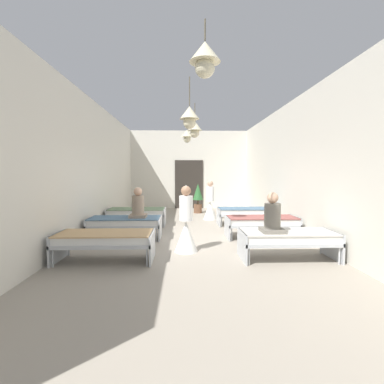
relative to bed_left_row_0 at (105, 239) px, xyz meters
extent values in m
cube|color=#9E9384|center=(1.83, 1.90, -0.49)|extent=(6.37, 13.70, 0.10)
cube|color=silver|center=(1.83, 8.55, 1.49)|extent=(6.17, 0.20, 3.86)
cube|color=silver|center=(-1.15, 1.90, 1.49)|extent=(0.20, 13.10, 3.86)
cube|color=silver|center=(4.82, 1.90, 1.49)|extent=(0.20, 13.10, 3.86)
cube|color=#2D2823|center=(1.83, 8.43, 0.76)|extent=(1.40, 0.06, 2.40)
cylinder|color=brown|center=(1.86, -1.54, 3.28)|extent=(0.02, 0.02, 0.29)
cone|color=beige|center=(1.86, -1.54, 2.99)|extent=(0.44, 0.44, 0.28)
sphere|color=beige|center=(1.86, -1.54, 2.77)|extent=(0.28, 0.28, 0.28)
cylinder|color=brown|center=(1.70, 0.75, 3.11)|extent=(0.02, 0.02, 0.63)
cone|color=beige|center=(1.70, 0.75, 2.65)|extent=(0.44, 0.44, 0.28)
sphere|color=beige|center=(1.70, 0.75, 2.43)|extent=(0.28, 0.28, 0.28)
cylinder|color=brown|center=(1.91, 3.05, 3.16)|extent=(0.02, 0.02, 0.53)
cone|color=beige|center=(1.91, 3.05, 2.75)|extent=(0.44, 0.44, 0.28)
sphere|color=beige|center=(1.91, 3.05, 2.53)|extent=(0.28, 0.28, 0.28)
cylinder|color=brown|center=(1.71, 5.34, 3.21)|extent=(0.02, 0.02, 0.43)
cone|color=beige|center=(1.71, 5.34, 2.85)|extent=(0.44, 0.44, 0.28)
sphere|color=beige|center=(1.71, 5.34, 2.63)|extent=(0.28, 0.28, 0.28)
cylinder|color=#B7BCC1|center=(-0.87, -0.36, -0.27)|extent=(0.03, 0.03, 0.34)
cylinder|color=#B7BCC1|center=(-0.87, 0.36, -0.27)|extent=(0.03, 0.03, 0.34)
cylinder|color=#B7BCC1|center=(0.87, -0.36, -0.27)|extent=(0.03, 0.03, 0.34)
cylinder|color=#B7BCC1|center=(0.87, 0.36, -0.27)|extent=(0.03, 0.03, 0.34)
cube|color=#B7BCC1|center=(0.00, 0.00, -0.06)|extent=(1.90, 0.84, 0.07)
cube|color=#B7BCC1|center=(-0.93, 0.00, -0.15)|extent=(0.04, 0.84, 0.57)
cube|color=#B7BCC1|center=(0.93, 0.00, -0.15)|extent=(0.04, 0.84, 0.57)
cube|color=white|center=(0.00, 0.00, 0.04)|extent=(1.82, 0.78, 0.14)
cube|color=tan|center=(0.00, 0.00, 0.12)|extent=(1.86, 0.82, 0.02)
cylinder|color=#B7BCC1|center=(2.80, -0.36, -0.27)|extent=(0.03, 0.03, 0.34)
cylinder|color=#B7BCC1|center=(2.80, 0.36, -0.27)|extent=(0.03, 0.03, 0.34)
cylinder|color=#B7BCC1|center=(4.54, -0.36, -0.27)|extent=(0.03, 0.03, 0.34)
cylinder|color=#B7BCC1|center=(4.54, 0.36, -0.27)|extent=(0.03, 0.03, 0.34)
cube|color=#B7BCC1|center=(3.67, 0.00, -0.06)|extent=(1.90, 0.84, 0.07)
cube|color=#B7BCC1|center=(2.74, 0.00, -0.15)|extent=(0.04, 0.84, 0.57)
cube|color=#B7BCC1|center=(4.60, 0.00, -0.15)|extent=(0.04, 0.84, 0.57)
cube|color=white|center=(3.67, 0.00, 0.04)|extent=(1.82, 0.78, 0.14)
cube|color=beige|center=(3.67, 0.00, 0.12)|extent=(1.86, 0.82, 0.02)
cylinder|color=#B7BCC1|center=(-0.87, 1.54, -0.27)|extent=(0.03, 0.03, 0.34)
cylinder|color=#B7BCC1|center=(-0.87, 2.26, -0.27)|extent=(0.03, 0.03, 0.34)
cylinder|color=#B7BCC1|center=(0.87, 1.54, -0.27)|extent=(0.03, 0.03, 0.34)
cylinder|color=#B7BCC1|center=(0.87, 2.26, -0.27)|extent=(0.03, 0.03, 0.34)
cube|color=#B7BCC1|center=(0.00, 1.90, -0.06)|extent=(1.90, 0.84, 0.07)
cube|color=#B7BCC1|center=(-0.93, 1.90, -0.15)|extent=(0.04, 0.84, 0.57)
cube|color=#B7BCC1|center=(0.93, 1.90, -0.15)|extent=(0.04, 0.84, 0.57)
cube|color=white|center=(0.00, 1.90, 0.04)|extent=(1.82, 0.78, 0.14)
cube|color=slate|center=(0.00, 1.90, 0.12)|extent=(1.86, 0.82, 0.02)
cylinder|color=#B7BCC1|center=(2.80, 1.54, -0.27)|extent=(0.03, 0.03, 0.34)
cylinder|color=#B7BCC1|center=(2.80, 2.26, -0.27)|extent=(0.03, 0.03, 0.34)
cylinder|color=#B7BCC1|center=(4.54, 1.54, -0.27)|extent=(0.03, 0.03, 0.34)
cylinder|color=#B7BCC1|center=(4.54, 2.26, -0.27)|extent=(0.03, 0.03, 0.34)
cube|color=#B7BCC1|center=(3.67, 1.90, -0.06)|extent=(1.90, 0.84, 0.07)
cube|color=#B7BCC1|center=(2.74, 1.90, -0.15)|extent=(0.04, 0.84, 0.57)
cube|color=#B7BCC1|center=(4.60, 1.90, -0.15)|extent=(0.04, 0.84, 0.57)
cube|color=white|center=(3.67, 1.90, 0.04)|extent=(1.82, 0.78, 0.14)
cube|color=#8C4C47|center=(3.67, 1.90, 0.12)|extent=(1.86, 0.82, 0.02)
cylinder|color=#B7BCC1|center=(-0.87, 3.44, -0.27)|extent=(0.03, 0.03, 0.34)
cylinder|color=#B7BCC1|center=(-0.87, 4.16, -0.27)|extent=(0.03, 0.03, 0.34)
cylinder|color=#B7BCC1|center=(0.87, 3.44, -0.27)|extent=(0.03, 0.03, 0.34)
cylinder|color=#B7BCC1|center=(0.87, 4.16, -0.27)|extent=(0.03, 0.03, 0.34)
cube|color=#B7BCC1|center=(0.00, 3.80, -0.06)|extent=(1.90, 0.84, 0.07)
cube|color=#B7BCC1|center=(-0.93, 3.80, -0.15)|extent=(0.04, 0.84, 0.57)
cube|color=#B7BCC1|center=(0.93, 3.80, -0.15)|extent=(0.04, 0.84, 0.57)
cube|color=white|center=(0.00, 3.80, 0.04)|extent=(1.82, 0.78, 0.14)
cube|color=slate|center=(0.00, 3.80, 0.12)|extent=(1.86, 0.82, 0.02)
cylinder|color=#B7BCC1|center=(2.80, 3.44, -0.27)|extent=(0.03, 0.03, 0.34)
cylinder|color=#B7BCC1|center=(2.80, 4.16, -0.27)|extent=(0.03, 0.03, 0.34)
cylinder|color=#B7BCC1|center=(4.54, 3.44, -0.27)|extent=(0.03, 0.03, 0.34)
cylinder|color=#B7BCC1|center=(4.54, 4.16, -0.27)|extent=(0.03, 0.03, 0.34)
cube|color=#B7BCC1|center=(3.67, 3.80, -0.06)|extent=(1.90, 0.84, 0.07)
cube|color=#B7BCC1|center=(2.74, 3.80, -0.15)|extent=(0.04, 0.84, 0.57)
cube|color=#B7BCC1|center=(4.60, 3.80, -0.15)|extent=(0.04, 0.84, 0.57)
cube|color=white|center=(3.67, 3.80, 0.04)|extent=(1.82, 0.78, 0.14)
cube|color=slate|center=(3.67, 3.80, 0.12)|extent=(1.86, 0.82, 0.02)
cone|color=white|center=(2.57, 4.93, -0.09)|extent=(0.52, 0.52, 0.70)
cylinder|color=white|center=(2.57, 4.93, 0.54)|extent=(0.30, 0.30, 0.55)
sphere|color=tan|center=(2.57, 4.93, 0.92)|extent=(0.22, 0.22, 0.22)
cone|color=white|center=(2.57, 4.93, 1.00)|extent=(0.18, 0.18, 0.10)
cone|color=white|center=(1.61, 0.61, -0.09)|extent=(0.52, 0.52, 0.70)
cylinder|color=white|center=(1.61, 0.61, 0.54)|extent=(0.30, 0.30, 0.55)
sphere|color=#A87A5B|center=(1.61, 0.61, 0.92)|extent=(0.22, 0.22, 0.22)
cone|color=white|center=(1.61, 0.61, 1.00)|extent=(0.18, 0.18, 0.10)
cylinder|color=gray|center=(0.35, 1.89, 0.43)|extent=(0.32, 0.32, 0.58)
cube|color=gray|center=(0.35, 1.89, 0.18)|extent=(0.44, 0.44, 0.08)
sphere|color=tan|center=(0.35, 1.89, 0.83)|extent=(0.22, 0.22, 0.22)
cylinder|color=slate|center=(3.32, -0.08, 0.43)|extent=(0.32, 0.32, 0.58)
cube|color=slate|center=(3.32, -0.08, 0.18)|extent=(0.44, 0.44, 0.08)
sphere|color=tan|center=(3.32, -0.08, 0.83)|extent=(0.22, 0.22, 0.22)
cylinder|color=brown|center=(2.20, 6.70, -0.25)|extent=(0.36, 0.36, 0.39)
cylinder|color=brown|center=(2.20, 6.70, 0.05)|extent=(0.06, 0.06, 0.20)
cone|color=#2D6633|center=(2.20, 6.70, 0.50)|extent=(0.45, 0.45, 0.72)
camera|label=1|loc=(1.56, -5.51, 1.30)|focal=26.07mm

